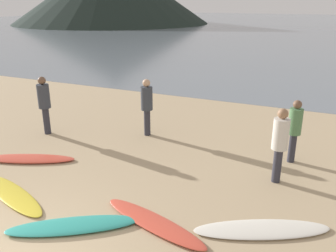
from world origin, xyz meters
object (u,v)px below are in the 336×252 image
at_px(person_3, 280,140).
at_px(person_2, 295,126).
at_px(surfboard_1, 13,195).
at_px(surfboard_4, 262,229).
at_px(person_0, 44,101).
at_px(surfboard_0, 28,159).
at_px(surfboard_2, 73,226).
at_px(surfboard_3, 154,222).
at_px(person_1, 147,103).

bearing_deg(person_3, person_2, 141.69).
height_order(surfboard_1, person_3, person_3).
relative_size(surfboard_4, person_0, 1.38).
xyz_separation_m(person_2, person_3, (-0.18, -1.23, 0.06)).
relative_size(surfboard_0, person_3, 1.38).
relative_size(surfboard_2, person_3, 1.38).
distance_m(surfboard_3, person_0, 5.85).
bearing_deg(surfboard_2, person_0, 103.24).
height_order(surfboard_1, surfboard_4, same).
distance_m(surfboard_4, person_1, 5.34).
relative_size(surfboard_3, person_0, 1.34).
distance_m(surfboard_2, person_0, 5.25).
relative_size(surfboard_0, surfboard_3, 1.00).
height_order(surfboard_2, person_0, person_0).
distance_m(surfboard_2, surfboard_4, 3.33).
xyz_separation_m(surfboard_2, person_3, (3.00, 3.28, 0.95)).
distance_m(surfboard_2, person_1, 4.86).
relative_size(person_1, person_2, 1.07).
bearing_deg(surfboard_0, surfboard_3, -37.94).
relative_size(surfboard_1, person_2, 1.45).
bearing_deg(surfboard_4, person_3, 65.22).
bearing_deg(surfboard_2, person_1, 67.88).
xyz_separation_m(surfboard_0, surfboard_1, (1.02, -1.46, -0.01)).
bearing_deg(surfboard_1, person_0, 140.90).
bearing_deg(surfboard_3, surfboard_1, -157.45).
distance_m(surfboard_2, person_3, 4.54).
bearing_deg(surfboard_2, surfboard_1, 135.27).
bearing_deg(person_1, person_0, -34.58).
bearing_deg(person_2, person_3, -53.08).
bearing_deg(person_3, person_0, -122.02).
bearing_deg(surfboard_4, surfboard_3, 172.23).
bearing_deg(person_0, surfboard_3, -142.86).
height_order(surfboard_0, person_0, person_0).
relative_size(surfboard_1, person_1, 1.36).
bearing_deg(person_1, surfboard_1, 21.61).
height_order(surfboard_0, surfboard_4, surfboard_0).
bearing_deg(person_2, surfboard_3, -71.52).
bearing_deg(surfboard_0, person_2, 1.38).
xyz_separation_m(surfboard_3, person_0, (-5.03, 2.82, 0.98)).
bearing_deg(surfboard_2, surfboard_3, -5.22).
height_order(surfboard_2, person_3, person_3).
height_order(surfboard_2, person_2, person_2).
height_order(person_1, person_3, person_1).
xyz_separation_m(surfboard_3, surfboard_4, (1.81, 0.63, -0.01)).
height_order(surfboard_4, person_1, person_1).
distance_m(surfboard_0, surfboard_1, 1.78).
height_order(surfboard_3, person_3, person_3).
bearing_deg(surfboard_1, surfboard_2, 8.50).
bearing_deg(surfboard_1, person_2, 58.98).
bearing_deg(surfboard_0, surfboard_1, -77.58).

